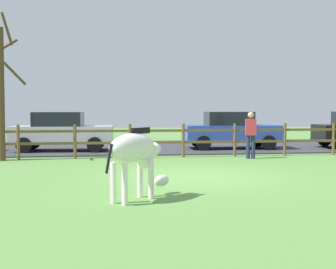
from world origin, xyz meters
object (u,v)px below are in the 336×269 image
zebra (135,153)px  visitor_near_fence (251,133)px  bare_tree (1,90)px  parked_car_silver (62,131)px  parked_car_blue (231,130)px

zebra → visitor_near_fence: bearing=57.2°
bare_tree → visitor_near_fence: bearing=-3.8°
parked_car_silver → visitor_near_fence: size_ratio=2.51×
parked_car_blue → parked_car_silver: bearing=-179.4°
zebra → visitor_near_fence: 8.50m
zebra → visitor_near_fence: (4.61, 7.15, -0.02)m
parked_car_silver → parked_car_blue: size_ratio=1.01×
parked_car_blue → bare_tree: bearing=-161.0°
parked_car_silver → parked_car_blue: same height
parked_car_blue → visitor_near_fence: bearing=-94.7°
visitor_near_fence → parked_car_blue: bearing=85.3°
parked_car_silver → visitor_near_fence: 7.61m
parked_car_silver → visitor_near_fence: bearing=-27.6°
bare_tree → parked_car_silver: bearing=59.1°
parked_car_silver → parked_car_blue: 7.04m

